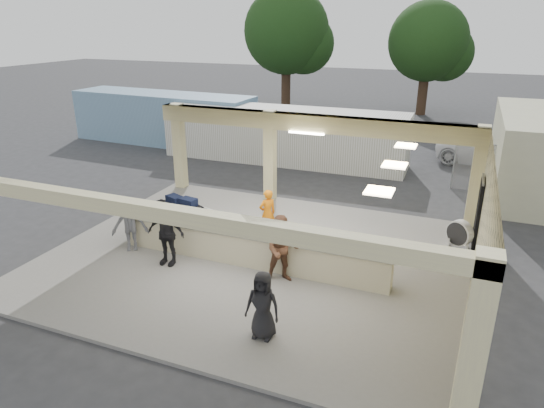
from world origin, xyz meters
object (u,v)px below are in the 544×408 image
at_px(drum_fan, 460,233).
at_px(passenger_c, 130,224).
at_px(car_white_a, 497,151).
at_px(passenger_a, 282,249).
at_px(passenger_d, 263,305).
at_px(container_white, 283,135).
at_px(car_dark, 487,147).
at_px(container_blue, 163,118).
at_px(baggage_counter, 249,249).
at_px(passenger_b, 166,233).
at_px(luggage_cart, 179,214).
at_px(baggage_handler, 267,214).

distance_m(drum_fan, passenger_c, 9.98).
relative_size(drum_fan, car_white_a, 0.17).
xyz_separation_m(passenger_a, passenger_d, (0.47, -2.44, -0.15)).
xyz_separation_m(car_white_a, container_white, (-9.88, -2.86, 0.55)).
distance_m(car_dark, container_blue, 17.41).
height_order(drum_fan, passenger_c, passenger_c).
bearing_deg(baggage_counter, passenger_b, -159.41).
relative_size(luggage_cart, baggage_handler, 1.58).
relative_size(passenger_c, car_dark, 0.41).
height_order(passenger_c, container_blue, container_blue).
bearing_deg(container_blue, baggage_counter, -45.44).
xyz_separation_m(passenger_b, car_dark, (8.60, 15.54, -0.37)).
height_order(drum_fan, passenger_d, passenger_d).
bearing_deg(passenger_a, passenger_d, -103.60).
bearing_deg(passenger_c, luggage_cart, 32.12).
xyz_separation_m(baggage_handler, passenger_c, (-3.46, -2.42, 0.04)).
relative_size(baggage_handler, passenger_a, 0.85).
xyz_separation_m(passenger_c, container_blue, (-7.08, 12.44, 0.46)).
bearing_deg(container_white, passenger_c, -94.01).
height_order(passenger_b, car_dark, passenger_b).
height_order(passenger_c, container_white, container_white).
xyz_separation_m(drum_fan, car_dark, (0.90, 11.36, 0.10)).
height_order(luggage_cart, container_white, container_white).
bearing_deg(passenger_a, passenger_c, 155.05).
bearing_deg(container_white, drum_fan, -41.85).
xyz_separation_m(baggage_counter, container_blue, (-10.77, 11.94, 0.81)).
bearing_deg(container_blue, luggage_cart, -51.85).
relative_size(luggage_cart, car_dark, 0.62).
bearing_deg(passenger_a, passenger_b, 160.36).
bearing_deg(container_blue, passenger_b, -53.60).
height_order(drum_fan, passenger_b, passenger_b).
xyz_separation_m(baggage_counter, luggage_cart, (-2.94, 1.02, 0.22)).
bearing_deg(passenger_d, baggage_counter, 116.56).
height_order(baggage_handler, passenger_d, baggage_handler).
xyz_separation_m(passenger_b, passenger_c, (-1.50, 0.32, -0.11)).
xyz_separation_m(passenger_c, car_white_a, (10.52, 14.17, -0.18)).
height_order(baggage_counter, container_white, container_white).
height_order(baggage_handler, container_blue, container_blue).
relative_size(passenger_b, car_dark, 0.47).
bearing_deg(passenger_b, passenger_a, 2.60).
relative_size(passenger_c, passenger_d, 1.06).
relative_size(car_dark, container_white, 0.34).
distance_m(baggage_counter, car_dark, 16.04).
distance_m(drum_fan, container_white, 11.38).
relative_size(passenger_a, passenger_d, 1.18).
relative_size(baggage_handler, car_white_a, 0.30).
relative_size(passenger_b, container_blue, 0.18).
height_order(passenger_b, container_blue, container_blue).
bearing_deg(passenger_c, car_dark, 24.92).
bearing_deg(luggage_cart, container_white, 105.54).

